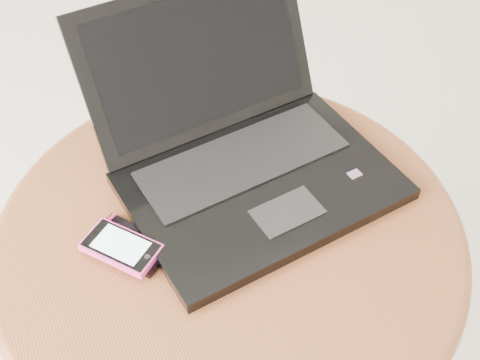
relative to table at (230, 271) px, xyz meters
name	(u,v)px	position (x,y,z in m)	size (l,w,h in m)	color
table	(230,271)	(0.00, 0.00, 0.00)	(0.70, 0.70, 0.56)	#623412
laptop	(243,148)	(0.07, 0.10, 0.16)	(0.44, 0.43, 0.24)	black
phone_black	(130,244)	(-0.15, 0.02, 0.12)	(0.11, 0.13, 0.01)	black
phone_pink	(121,247)	(-0.16, 0.01, 0.14)	(0.11, 0.12, 0.01)	#FD3B9C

